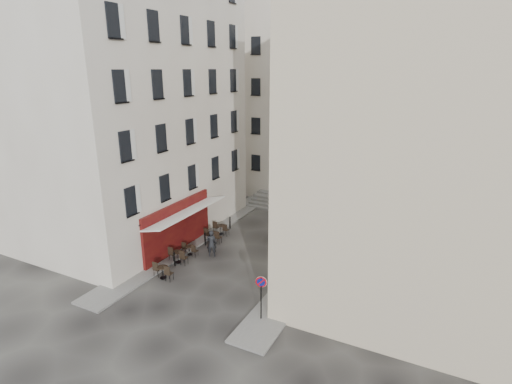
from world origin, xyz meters
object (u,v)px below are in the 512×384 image
Objects in this scene: bistro_table_b at (178,256)px; pedestrian at (211,243)px; no_parking_sign at (261,290)px; bistro_table_a at (163,271)px.

bistro_table_b is 0.77× the size of pedestrian.
no_parking_sign is 8.25m from bistro_table_b.
bistro_table_a is (-7.07, 1.12, -1.24)m from no_parking_sign.
pedestrian is at bearing 127.23° from no_parking_sign.
no_parking_sign is 1.32× the size of pedestrian.
no_parking_sign is 1.77× the size of bistro_table_a.
pedestrian reaches higher than bistro_table_b.
bistro_table_b is (-0.45, 2.05, 0.01)m from bistro_table_a.
bistro_table_b is at bearing 143.48° from no_parking_sign.
bistro_table_a is 0.97× the size of bistro_table_b.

